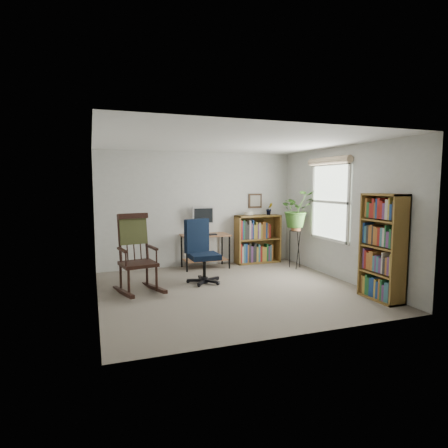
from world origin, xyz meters
name	(u,v)px	position (x,y,z in m)	size (l,w,h in m)	color
floor	(232,290)	(0.00, 0.00, 0.00)	(4.20, 4.00, 0.00)	slate
ceiling	(232,142)	(0.00, 0.00, 2.40)	(4.20, 4.00, 0.00)	silver
wall_back	(199,209)	(0.00, 2.00, 1.20)	(4.20, 0.00, 2.40)	beige
wall_front	(296,232)	(0.00, -2.00, 1.20)	(4.20, 0.00, 2.40)	beige
wall_left	(95,222)	(-2.10, 0.00, 1.20)	(0.00, 4.00, 2.40)	beige
wall_right	(341,214)	(2.10, 0.00, 1.20)	(0.00, 4.00, 2.40)	beige
window	(330,202)	(2.06, 0.30, 1.40)	(0.12, 1.20, 1.50)	silver
desk	(205,251)	(0.05, 1.70, 0.35)	(0.97, 0.54, 0.70)	#8B5D3D
monitor	(203,220)	(0.05, 1.84, 0.98)	(0.46, 0.16, 0.56)	#AEAEB2
keyboard	(207,235)	(0.05, 1.58, 0.71)	(0.40, 0.15, 0.03)	black
office_chair	(204,251)	(-0.31, 0.57, 0.57)	(0.62, 0.62, 1.14)	black
rocking_chair	(138,253)	(-1.47, 0.36, 0.64)	(0.66, 1.11, 1.28)	black
low_bookshelf	(258,239)	(1.30, 1.82, 0.53)	(1.00, 0.33, 1.06)	brown
tall_bookshelf	(383,247)	(1.92, -1.24, 0.80)	(0.30, 0.70, 1.59)	brown
plant_stand	(296,246)	(1.80, 1.06, 0.46)	(0.25, 0.25, 0.92)	black
spider_plant	(297,192)	(1.80, 1.06, 1.58)	(1.69, 1.88, 1.46)	#325C20
potted_plant_small	(269,212)	(1.58, 1.83, 1.11)	(0.13, 0.24, 0.11)	#325C20
framed_picture	(255,201)	(1.30, 1.97, 1.36)	(0.32, 0.04, 0.32)	black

